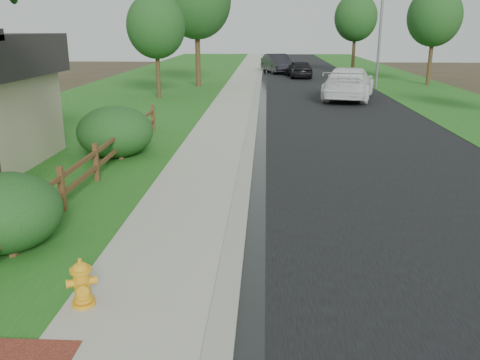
# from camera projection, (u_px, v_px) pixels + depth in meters

# --- Properties ---
(ground) EXTENTS (120.00, 120.00, 0.00)m
(ground) POSITION_uv_depth(u_px,v_px,m) (186.00, 360.00, 6.45)
(ground) COLOR #38321E
(road) EXTENTS (8.00, 90.00, 0.02)m
(road) POSITION_uv_depth(u_px,v_px,m) (312.00, 82.00, 39.71)
(road) COLOR black
(road) RESTS_ON ground
(curb) EXTENTS (0.40, 90.00, 0.12)m
(curb) POSITION_uv_depth(u_px,v_px,m) (259.00, 81.00, 39.90)
(curb) COLOR #99988B
(curb) RESTS_ON ground
(wet_gutter) EXTENTS (0.50, 90.00, 0.00)m
(wet_gutter) POSITION_uv_depth(u_px,v_px,m) (263.00, 82.00, 39.90)
(wet_gutter) COLOR black
(wet_gutter) RESTS_ON road
(sidewalk) EXTENTS (2.20, 90.00, 0.10)m
(sidewalk) POSITION_uv_depth(u_px,v_px,m) (242.00, 81.00, 39.97)
(sidewalk) COLOR #AAA794
(sidewalk) RESTS_ON ground
(grass_strip) EXTENTS (1.60, 90.00, 0.06)m
(grass_strip) POSITION_uv_depth(u_px,v_px,m) (218.00, 81.00, 40.07)
(grass_strip) COLOR #175118
(grass_strip) RESTS_ON ground
(lawn_near) EXTENTS (9.00, 90.00, 0.04)m
(lawn_near) POSITION_uv_depth(u_px,v_px,m) (153.00, 81.00, 40.32)
(lawn_near) COLOR #175118
(lawn_near) RESTS_ON ground
(verge_far) EXTENTS (6.00, 90.00, 0.04)m
(verge_far) POSITION_uv_depth(u_px,v_px,m) (402.00, 83.00, 39.38)
(verge_far) COLOR #175118
(verge_far) RESTS_ON ground
(ranch_fence) EXTENTS (0.12, 16.92, 1.10)m
(ranch_fence) POSITION_uv_depth(u_px,v_px,m) (80.00, 173.00, 12.57)
(ranch_fence) COLOR #4B2B19
(ranch_fence) RESTS_ON ground
(fire_hydrant) EXTENTS (0.49, 0.40, 0.75)m
(fire_hydrant) POSITION_uv_depth(u_px,v_px,m) (82.00, 284.00, 7.46)
(fire_hydrant) COLOR gold
(fire_hydrant) RESTS_ON sidewalk
(white_suv) EXTENTS (4.12, 6.91, 1.88)m
(white_suv) POSITION_uv_depth(u_px,v_px,m) (349.00, 83.00, 29.83)
(white_suv) COLOR white
(white_suv) RESTS_ON road
(dark_car_mid) EXTENTS (2.12, 4.57, 1.51)m
(dark_car_mid) POSITION_uv_depth(u_px,v_px,m) (300.00, 68.00, 43.16)
(dark_car_mid) COLOR black
(dark_car_mid) RESTS_ON road
(dark_car_far) EXTENTS (3.21, 5.59, 1.74)m
(dark_car_far) POSITION_uv_depth(u_px,v_px,m) (277.00, 63.00, 47.72)
(dark_car_far) COLOR black
(dark_car_far) RESTS_ON road
(streetlight) EXTENTS (1.95, 0.93, 8.85)m
(streetlight) POSITION_uv_depth(u_px,v_px,m) (379.00, 14.00, 34.36)
(streetlight) COLOR gray
(streetlight) RESTS_ON ground
(boulder) EXTENTS (1.29, 1.02, 0.81)m
(boulder) POSITION_uv_depth(u_px,v_px,m) (12.00, 225.00, 9.81)
(boulder) COLOR brown
(boulder) RESTS_ON ground
(shrub_b) EXTENTS (2.24, 2.24, 1.48)m
(shrub_b) POSITION_uv_depth(u_px,v_px,m) (5.00, 212.00, 9.52)
(shrub_b) COLOR #174219
(shrub_b) RESTS_ON ground
(shrub_c) EXTENTS (2.11, 2.11, 1.37)m
(shrub_c) POSITION_uv_depth(u_px,v_px,m) (120.00, 134.00, 16.94)
(shrub_c) COLOR #174219
(shrub_c) RESTS_ON ground
(shrub_d) EXTENTS (2.90, 2.90, 1.67)m
(shrub_d) POSITION_uv_depth(u_px,v_px,m) (115.00, 132.00, 16.45)
(shrub_d) COLOR #174219
(shrub_d) RESTS_ON ground
(tree_near_left) EXTENTS (3.43, 3.43, 6.07)m
(tree_near_left) POSITION_uv_depth(u_px,v_px,m) (156.00, 26.00, 29.56)
(tree_near_left) COLOR #352715
(tree_near_left) RESTS_ON ground
(tree_mid_left) EXTENTS (4.78, 4.78, 8.54)m
(tree_mid_left) POSITION_uv_depth(u_px,v_px,m) (197.00, 0.00, 34.97)
(tree_mid_left) COLOR #352715
(tree_mid_left) RESTS_ON ground
(tree_mid_right) EXTENTS (3.86, 3.86, 6.99)m
(tree_mid_right) POSITION_uv_depth(u_px,v_px,m) (435.00, 17.00, 36.40)
(tree_mid_right) COLOR #352715
(tree_mid_right) RESTS_ON ground
(tree_far_right) EXTENTS (3.86, 3.86, 7.12)m
(tree_far_right) POSITION_uv_depth(u_px,v_px,m) (356.00, 18.00, 45.91)
(tree_far_right) COLOR #352715
(tree_far_right) RESTS_ON ground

